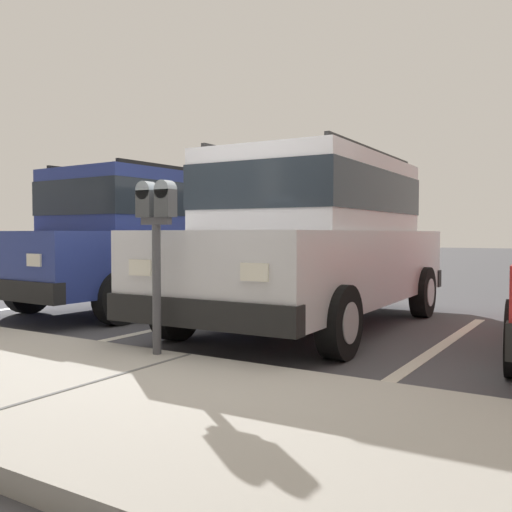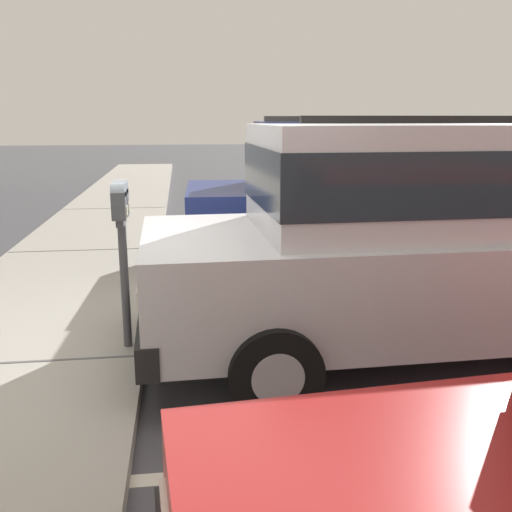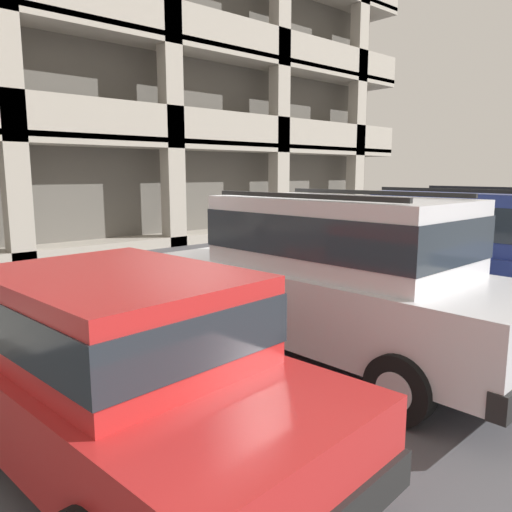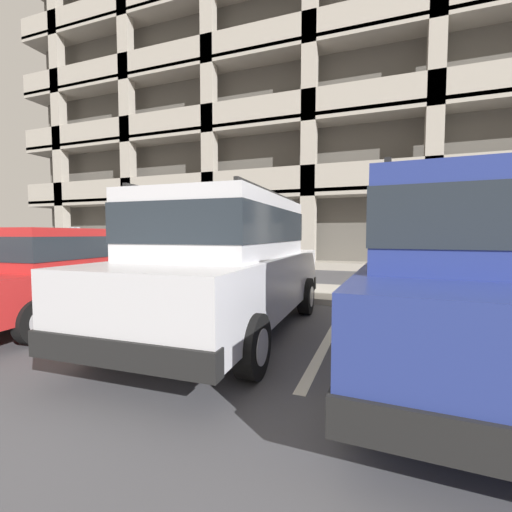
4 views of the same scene
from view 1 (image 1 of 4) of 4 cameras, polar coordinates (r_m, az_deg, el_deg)
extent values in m
cube|color=#4C4C51|center=(4.94, -5.00, -11.24)|extent=(80.00, 80.00, 0.10)
cube|color=#ADA89E|center=(3.98, -16.59, -13.04)|extent=(40.00, 2.20, 0.12)
cube|color=#606060|center=(3.96, -16.60, -12.17)|extent=(0.03, 2.16, 0.00)
cube|color=silver|center=(5.53, 17.02, -9.30)|extent=(0.12, 4.80, 0.01)
cube|color=silver|center=(6.92, -8.09, -6.88)|extent=(0.12, 4.80, 0.01)
cube|color=silver|center=(9.14, -22.83, -4.80)|extent=(0.12, 4.80, 0.01)
cube|color=silver|center=(6.70, 5.84, -0.92)|extent=(1.97, 4.75, 0.80)
cube|color=silver|center=(6.75, 6.05, 6.07)|extent=(1.70, 2.96, 0.84)
cube|color=#232B33|center=(6.75, 6.05, 6.25)|extent=(1.72, 2.98, 0.46)
cube|color=black|center=(4.73, -5.85, -5.69)|extent=(1.88, 0.21, 0.24)
cube|color=black|center=(8.87, 12.00, -1.98)|extent=(1.88, 0.21, 0.24)
cube|color=silver|center=(5.01, -11.49, -1.13)|extent=(0.24, 0.04, 0.14)
cube|color=silver|center=(4.33, -0.15, -1.61)|extent=(0.24, 0.04, 0.14)
cylinder|color=black|center=(5.95, -8.04, -5.20)|extent=(0.22, 0.67, 0.66)
cylinder|color=#B2B2B7|center=(5.95, -8.04, -5.20)|extent=(0.23, 0.37, 0.36)
cylinder|color=black|center=(5.05, 8.35, -6.55)|extent=(0.22, 0.67, 0.66)
cylinder|color=#B2B2B7|center=(5.05, 8.35, -6.55)|extent=(0.23, 0.37, 0.36)
cylinder|color=black|center=(8.42, 4.33, -2.98)|extent=(0.22, 0.67, 0.66)
cylinder|color=#B2B2B7|center=(8.42, 4.33, -2.98)|extent=(0.23, 0.37, 0.36)
cylinder|color=black|center=(7.81, 16.34, -3.48)|extent=(0.22, 0.67, 0.66)
cylinder|color=#B2B2B7|center=(7.81, 16.34, -3.48)|extent=(0.23, 0.37, 0.36)
cube|color=black|center=(7.10, 0.92, 9.63)|extent=(0.12, 2.62, 0.05)
cube|color=black|center=(6.54, 11.66, 10.20)|extent=(0.12, 2.62, 0.05)
cube|color=navy|center=(8.67, -10.52, -0.21)|extent=(2.04, 4.77, 0.80)
cube|color=navy|center=(8.71, -10.32, 5.20)|extent=(1.74, 2.98, 0.84)
cube|color=#232B33|center=(8.71, -10.33, 5.34)|extent=(1.77, 3.00, 0.46)
cube|color=black|center=(7.23, -23.50, -3.08)|extent=(1.88, 0.24, 0.24)
cube|color=black|center=(10.45, -1.56, -1.28)|extent=(1.88, 0.24, 0.24)
cube|color=silver|center=(6.71, -21.30, -0.38)|extent=(0.24, 0.04, 0.14)
cylinder|color=black|center=(8.46, -21.87, -3.12)|extent=(0.23, 0.67, 0.66)
cylinder|color=#B2B2B7|center=(8.46, -21.87, -3.12)|extent=(0.24, 0.37, 0.36)
cylinder|color=black|center=(7.04, -13.62, -4.08)|extent=(0.23, 0.67, 0.66)
cylinder|color=#B2B2B7|center=(7.04, -13.62, -4.08)|extent=(0.24, 0.37, 0.36)
cylinder|color=black|center=(10.37, -8.38, -2.00)|extent=(0.23, 0.67, 0.66)
cylinder|color=#B2B2B7|center=(10.37, -8.38, -2.00)|extent=(0.24, 0.37, 0.36)
cylinder|color=black|center=(9.25, -0.11, -2.50)|extent=(0.23, 0.67, 0.66)
cylinder|color=#B2B2B7|center=(9.25, -0.11, -2.50)|extent=(0.24, 0.37, 0.36)
cube|color=black|center=(9.24, -13.42, 7.87)|extent=(0.16, 2.62, 0.05)
cube|color=black|center=(8.28, -6.91, 8.57)|extent=(0.16, 2.62, 0.05)
cylinder|color=#47474C|center=(4.70, -9.91, -3.33)|extent=(0.07, 0.07, 1.05)
cube|color=#47474C|center=(4.68, -9.96, 3.47)|extent=(0.28, 0.06, 0.06)
cube|color=#424447|center=(4.62, -9.04, 5.23)|extent=(0.15, 0.11, 0.22)
cylinder|color=#8C99A3|center=(4.63, -9.05, 6.59)|extent=(0.15, 0.11, 0.15)
cube|color=#B7B293|center=(4.66, -8.56, 4.73)|extent=(0.08, 0.01, 0.08)
cube|color=#424447|center=(4.75, -10.87, 5.13)|extent=(0.15, 0.11, 0.22)
cylinder|color=#8C99A3|center=(4.76, -10.88, 6.46)|extent=(0.15, 0.11, 0.15)
cube|color=#B7B293|center=(4.79, -10.39, 4.65)|extent=(0.08, 0.01, 0.08)
camera|label=2|loc=(4.38, 53.51, 13.49)|focal=40.00mm
camera|label=3|loc=(10.01, 42.02, 8.31)|focal=35.00mm
camera|label=4|loc=(11.73, 6.20, 3.97)|focal=24.00mm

